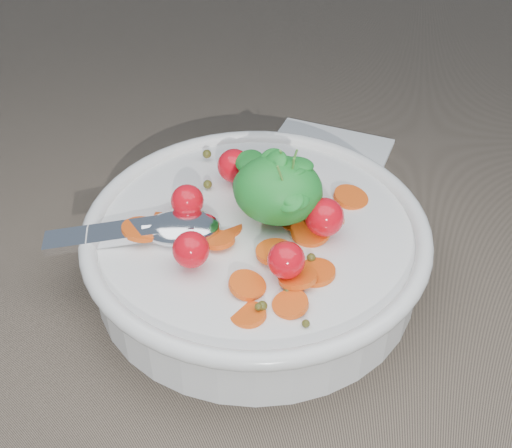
# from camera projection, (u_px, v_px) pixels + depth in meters

# --- Properties ---
(ground) EXTENTS (6.00, 6.00, 0.00)m
(ground) POSITION_uv_depth(u_px,v_px,m) (249.00, 275.00, 0.59)
(ground) COLOR #7A6A57
(ground) RESTS_ON ground
(bowl) EXTENTS (0.33, 0.31, 0.13)m
(bowl) POSITION_uv_depth(u_px,v_px,m) (256.00, 244.00, 0.57)
(bowl) COLOR white
(bowl) RESTS_ON ground
(napkin) EXTENTS (0.16, 0.14, 0.01)m
(napkin) POSITION_uv_depth(u_px,v_px,m) (325.00, 155.00, 0.74)
(napkin) COLOR white
(napkin) RESTS_ON ground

